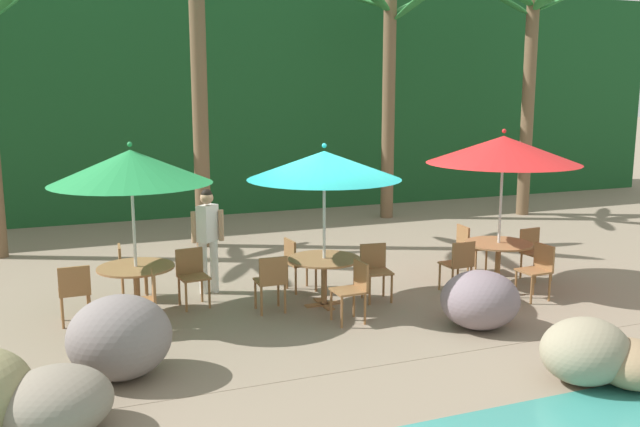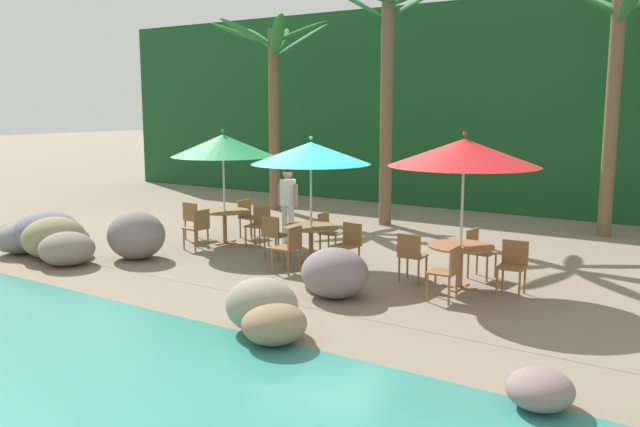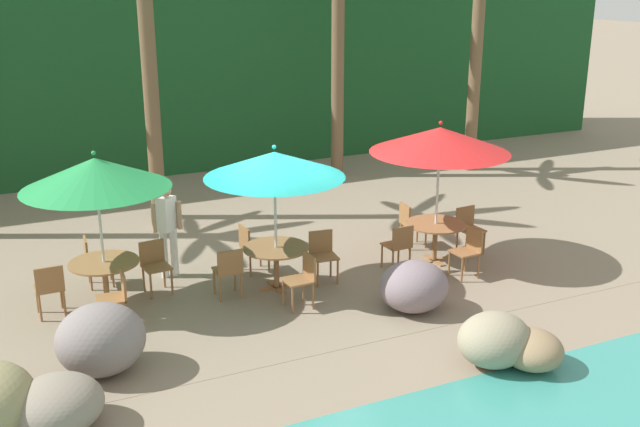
{
  "view_description": "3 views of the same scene",
  "coord_description": "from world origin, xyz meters",
  "px_view_note": "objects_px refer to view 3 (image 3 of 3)",
  "views": [
    {
      "loc": [
        -3.97,
        -9.46,
        3.25
      ],
      "look_at": [
        -0.29,
        -0.02,
        1.39
      ],
      "focal_mm": 38.19,
      "sensor_mm": 36.0,
      "label": 1
    },
    {
      "loc": [
        6.89,
        -10.62,
        3.03
      ],
      "look_at": [
        -0.3,
        0.12,
        0.94
      ],
      "focal_mm": 37.43,
      "sensor_mm": 36.0,
      "label": 2
    },
    {
      "loc": [
        -4.57,
        -11.08,
        5.09
      ],
      "look_at": [
        0.63,
        0.06,
        1.12
      ],
      "focal_mm": 42.17,
      "sensor_mm": 36.0,
      "label": 3
    }
  ],
  "objects_px": {
    "chair_teal_inland": "(250,245)",
    "dining_table_red": "(435,230)",
    "chair_teal_left": "(229,269)",
    "chair_red_inland": "(410,222)",
    "chair_red_left": "(399,244)",
    "waiter_in_white": "(167,223)",
    "chair_red_seaward": "(468,226)",
    "chair_green_seaward": "(155,263)",
    "dining_table_teal": "(276,254)",
    "palm_tree_second": "(147,19)",
    "umbrella_red": "(440,140)",
    "umbrella_green": "(95,173)",
    "palm_tree_fourth": "(478,13)",
    "chair_teal_right": "(303,276)",
    "chair_red_right": "(469,249)",
    "chair_green_left": "(50,287)",
    "chair_teal_seaward": "(323,252)",
    "palm_tree_third": "(339,24)",
    "chair_green_inland": "(94,258)",
    "umbrella_teal": "(274,165)",
    "dining_table_green": "(104,269)",
    "chair_green_right": "(117,295)"
  },
  "relations": [
    {
      "from": "chair_green_seaward",
      "to": "dining_table_teal",
      "type": "height_order",
      "value": "chair_green_seaward"
    },
    {
      "from": "chair_teal_right",
      "to": "chair_green_inland",
      "type": "bearing_deg",
      "value": 141.99
    },
    {
      "from": "palm_tree_second",
      "to": "palm_tree_third",
      "type": "height_order",
      "value": "palm_tree_second"
    },
    {
      "from": "chair_teal_inland",
      "to": "dining_table_red",
      "type": "bearing_deg",
      "value": -15.85
    },
    {
      "from": "chair_green_seaward",
      "to": "palm_tree_second",
      "type": "relative_size",
      "value": 0.14
    },
    {
      "from": "umbrella_red",
      "to": "umbrella_green",
      "type": "bearing_deg",
      "value": 173.95
    },
    {
      "from": "umbrella_green",
      "to": "palm_tree_second",
      "type": "relative_size",
      "value": 0.41
    },
    {
      "from": "chair_green_right",
      "to": "umbrella_teal",
      "type": "height_order",
      "value": "umbrella_teal"
    },
    {
      "from": "chair_teal_inland",
      "to": "palm_tree_fourth",
      "type": "distance_m",
      "value": 9.65
    },
    {
      "from": "chair_green_left",
      "to": "chair_red_right",
      "type": "xyz_separation_m",
      "value": [
        6.78,
        -1.35,
        0.0
      ]
    },
    {
      "from": "chair_green_seaward",
      "to": "chair_teal_left",
      "type": "xyz_separation_m",
      "value": [
        1.02,
        -0.79,
        0.0
      ]
    },
    {
      "from": "waiter_in_white",
      "to": "chair_teal_seaward",
      "type": "bearing_deg",
      "value": -28.43
    },
    {
      "from": "dining_table_teal",
      "to": "chair_teal_left",
      "type": "bearing_deg",
      "value": -175.68
    },
    {
      "from": "chair_teal_inland",
      "to": "chair_red_left",
      "type": "height_order",
      "value": "same"
    },
    {
      "from": "chair_green_seaward",
      "to": "umbrella_red",
      "type": "xyz_separation_m",
      "value": [
        4.96,
        -0.8,
        1.77
      ]
    },
    {
      "from": "chair_teal_right",
      "to": "palm_tree_second",
      "type": "bearing_deg",
      "value": 100.14
    },
    {
      "from": "chair_teal_left",
      "to": "chair_red_inland",
      "type": "distance_m",
      "value": 4.01
    },
    {
      "from": "palm_tree_fourth",
      "to": "waiter_in_white",
      "type": "xyz_separation_m",
      "value": [
        -9.17,
        -3.95,
        -3.1
      ]
    },
    {
      "from": "chair_teal_right",
      "to": "chair_red_seaward",
      "type": "xyz_separation_m",
      "value": [
        3.81,
        0.92,
        0.0
      ]
    },
    {
      "from": "chair_green_seaward",
      "to": "chair_teal_seaward",
      "type": "relative_size",
      "value": 1.0
    },
    {
      "from": "dining_table_teal",
      "to": "chair_teal_right",
      "type": "distance_m",
      "value": 0.86
    },
    {
      "from": "chair_green_left",
      "to": "palm_tree_third",
      "type": "height_order",
      "value": "palm_tree_third"
    },
    {
      "from": "chair_teal_left",
      "to": "palm_tree_second",
      "type": "bearing_deg",
      "value": 90.16
    },
    {
      "from": "chair_teal_left",
      "to": "chair_red_right",
      "type": "relative_size",
      "value": 1.0
    },
    {
      "from": "umbrella_green",
      "to": "chair_green_right",
      "type": "xyz_separation_m",
      "value": [
        0.02,
        -0.85,
        -1.66
      ]
    },
    {
      "from": "chair_teal_inland",
      "to": "chair_red_inland",
      "type": "height_order",
      "value": "same"
    },
    {
      "from": "chair_green_left",
      "to": "chair_red_inland",
      "type": "relative_size",
      "value": 1.0
    },
    {
      "from": "chair_teal_inland",
      "to": "chair_red_seaward",
      "type": "height_order",
      "value": "same"
    },
    {
      "from": "chair_red_seaward",
      "to": "waiter_in_white",
      "type": "bearing_deg",
      "value": 167.58
    },
    {
      "from": "dining_table_red",
      "to": "waiter_in_white",
      "type": "distance_m",
      "value": 4.79
    },
    {
      "from": "chair_teal_seaward",
      "to": "chair_teal_left",
      "type": "xyz_separation_m",
      "value": [
        -1.71,
        -0.06,
        0.0
      ]
    },
    {
      "from": "dining_table_teal",
      "to": "chair_red_left",
      "type": "bearing_deg",
      "value": -5.45
    },
    {
      "from": "chair_green_left",
      "to": "chair_red_seaward",
      "type": "xyz_separation_m",
      "value": [
        7.48,
        -0.35,
        0.0
      ]
    },
    {
      "from": "chair_teal_right",
      "to": "dining_table_teal",
      "type": "bearing_deg",
      "value": 97.84
    },
    {
      "from": "umbrella_red",
      "to": "dining_table_red",
      "type": "xyz_separation_m",
      "value": [
        0.0,
        0.0,
        -1.67
      ]
    },
    {
      "from": "chair_green_inland",
      "to": "dining_table_green",
      "type": "bearing_deg",
      "value": -87.3
    },
    {
      "from": "dining_table_teal",
      "to": "chair_red_right",
      "type": "bearing_deg",
      "value": -15.96
    },
    {
      "from": "chair_red_inland",
      "to": "waiter_in_white",
      "type": "height_order",
      "value": "waiter_in_white"
    },
    {
      "from": "chair_green_inland",
      "to": "chair_red_right",
      "type": "distance_m",
      "value": 6.4
    },
    {
      "from": "chair_teal_seaward",
      "to": "palm_tree_third",
      "type": "bearing_deg",
      "value": 61.6
    },
    {
      "from": "chair_red_left",
      "to": "palm_tree_second",
      "type": "relative_size",
      "value": 0.14
    },
    {
      "from": "palm_tree_fourth",
      "to": "umbrella_green",
      "type": "bearing_deg",
      "value": -155.72
    },
    {
      "from": "dining_table_teal",
      "to": "palm_tree_fourth",
      "type": "height_order",
      "value": "palm_tree_fourth"
    },
    {
      "from": "chair_green_seaward",
      "to": "palm_tree_fourth",
      "type": "xyz_separation_m",
      "value": [
        9.55,
        4.5,
        3.57
      ]
    },
    {
      "from": "chair_green_left",
      "to": "chair_teal_right",
      "type": "relative_size",
      "value": 1.0
    },
    {
      "from": "palm_tree_third",
      "to": "chair_red_seaward",
      "type": "bearing_deg",
      "value": -92.4
    },
    {
      "from": "chair_red_left",
      "to": "waiter_in_white",
      "type": "distance_m",
      "value": 4.05
    },
    {
      "from": "dining_table_green",
      "to": "chair_green_right",
      "type": "height_order",
      "value": "chair_green_right"
    },
    {
      "from": "chair_teal_right",
      "to": "palm_tree_second",
      "type": "distance_m",
      "value": 6.68
    },
    {
      "from": "umbrella_teal",
      "to": "chair_teal_inland",
      "type": "xyz_separation_m",
      "value": [
        -0.15,
        0.84,
        -1.63
      ]
    }
  ]
}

